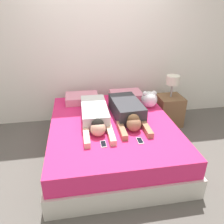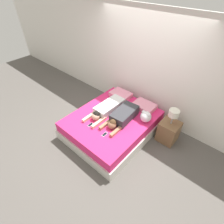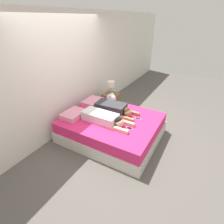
{
  "view_description": "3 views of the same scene",
  "coord_description": "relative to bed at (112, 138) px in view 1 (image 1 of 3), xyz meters",
  "views": [
    {
      "loc": [
        -0.43,
        -2.55,
        1.91
      ],
      "look_at": [
        0.0,
        0.0,
        0.64
      ],
      "focal_mm": 35.0,
      "sensor_mm": 36.0,
      "label": 1
    },
    {
      "loc": [
        1.97,
        -2.24,
        3.16
      ],
      "look_at": [
        0.0,
        0.0,
        0.64
      ],
      "focal_mm": 28.0,
      "sensor_mm": 36.0,
      "label": 2
    },
    {
      "loc": [
        -2.86,
        -1.63,
        2.44
      ],
      "look_at": [
        0.0,
        0.0,
        0.64
      ],
      "focal_mm": 28.0,
      "sensor_mm": 36.0,
      "label": 3
    }
  ],
  "objects": [
    {
      "name": "nightstand",
      "position": [
        1.12,
        0.67,
        0.06
      ],
      "size": [
        0.41,
        0.41,
        0.88
      ],
      "color": "brown",
      "rests_on": "ground_plane"
    },
    {
      "name": "pillow_head_right",
      "position": [
        0.37,
        0.76,
        0.31
      ],
      "size": [
        0.52,
        0.38,
        0.12
      ],
      "color": "pink",
      "rests_on": "bed"
    },
    {
      "name": "person_right",
      "position": [
        0.23,
        0.07,
        0.36
      ],
      "size": [
        0.41,
        0.99,
        0.22
      ],
      "color": "#333338",
      "rests_on": "bed"
    },
    {
      "name": "person_left",
      "position": [
        -0.22,
        0.06,
        0.34
      ],
      "size": [
        0.36,
        1.11,
        0.21
      ],
      "color": "silver",
      "rests_on": "bed"
    },
    {
      "name": "plush_toy",
      "position": [
        0.64,
        0.39,
        0.38
      ],
      "size": [
        0.25,
        0.25,
        0.26
      ],
      "color": "white",
      "rests_on": "bed"
    },
    {
      "name": "cell_phone_right",
      "position": [
        0.24,
        -0.51,
        0.25
      ],
      "size": [
        0.06,
        0.13,
        0.01
      ],
      "color": "silver",
      "rests_on": "bed"
    },
    {
      "name": "wall_back",
      "position": [
        0.0,
        1.16,
        1.06
      ],
      "size": [
        12.0,
        0.06,
        2.6
      ],
      "color": "white",
      "rests_on": "ground_plane"
    },
    {
      "name": "ground_plane",
      "position": [
        0.0,
        0.0,
        -0.24
      ],
      "size": [
        12.0,
        12.0,
        0.0
      ],
      "primitive_type": "plane",
      "color": "#5B5651"
    },
    {
      "name": "bed",
      "position": [
        0.0,
        0.0,
        0.0
      ],
      "size": [
        1.69,
        2.03,
        0.49
      ],
      "color": "beige",
      "rests_on": "ground_plane"
    },
    {
      "name": "pillow_head_left",
      "position": [
        -0.37,
        0.76,
        0.31
      ],
      "size": [
        0.52,
        0.38,
        0.12
      ],
      "color": "pink",
      "rests_on": "bed"
    },
    {
      "name": "cell_phone_left",
      "position": [
        -0.18,
        -0.51,
        0.25
      ],
      "size": [
        0.06,
        0.13,
        0.01
      ],
      "color": "silver",
      "rests_on": "bed"
    }
  ]
}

